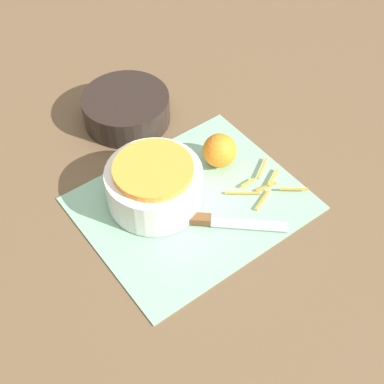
# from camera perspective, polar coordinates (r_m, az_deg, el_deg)

# --- Properties ---
(ground_plane) EXTENTS (4.00, 4.00, 0.00)m
(ground_plane) POSITION_cam_1_polar(r_m,az_deg,el_deg) (1.05, -0.00, -1.28)
(ground_plane) COLOR brown
(cutting_board) EXTENTS (0.42, 0.34, 0.01)m
(cutting_board) POSITION_cam_1_polar(r_m,az_deg,el_deg) (1.05, -0.00, -1.17)
(cutting_board) COLOR #84B793
(cutting_board) RESTS_ON ground_plane
(bowl_speckled) EXTENTS (0.19, 0.19, 0.09)m
(bowl_speckled) POSITION_cam_1_polar(r_m,az_deg,el_deg) (1.02, -4.05, 0.89)
(bowl_speckled) COLOR silver
(bowl_speckled) RESTS_ON cutting_board
(bowl_dark) EXTENTS (0.19, 0.19, 0.07)m
(bowl_dark) POSITION_cam_1_polar(r_m,az_deg,el_deg) (1.21, -7.02, 8.82)
(bowl_dark) COLOR black
(bowl_dark) RESTS_ON ground_plane
(knife) EXTENTS (0.20, 0.18, 0.02)m
(knife) POSITION_cam_1_polar(r_m,az_deg,el_deg) (1.01, 0.80, -2.95)
(knife) COLOR brown
(knife) RESTS_ON cutting_board
(orange_left) EXTENTS (0.07, 0.07, 0.07)m
(orange_left) POSITION_cam_1_polar(r_m,az_deg,el_deg) (1.09, 2.96, 4.44)
(orange_left) COLOR orange
(orange_left) RESTS_ON cutting_board
(peel_pile) EXTENTS (0.14, 0.12, 0.01)m
(peel_pile) POSITION_cam_1_polar(r_m,az_deg,el_deg) (1.08, 7.70, 0.71)
(peel_pile) COLOR orange
(peel_pile) RESTS_ON cutting_board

